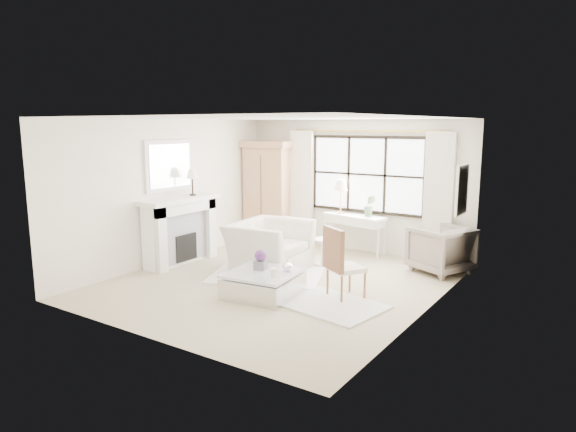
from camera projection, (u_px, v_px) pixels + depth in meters
name	position (u px, v px, depth m)	size (l,w,h in m)	color
floor	(278.00, 282.00, 8.56)	(5.50, 5.50, 0.00)	#C1B08F
ceiling	(278.00, 118.00, 8.08)	(5.50, 5.50, 0.00)	white
wall_back	(353.00, 186.00, 10.58)	(5.00, 5.00, 0.00)	silver
wall_front	(146.00, 231.00, 6.06)	(5.00, 5.00, 0.00)	beige
wall_left	(169.00, 192.00, 9.68)	(5.50, 5.50, 0.00)	white
wall_right	(429.00, 218.00, 6.96)	(5.50, 5.50, 0.00)	beige
window_pane	(367.00, 175.00, 10.35)	(2.40, 0.02, 1.50)	white
window_frame	(366.00, 175.00, 10.35)	(2.50, 0.04, 1.50)	black
curtain_rod	(367.00, 131.00, 10.15)	(0.04, 0.04, 3.30)	#A58139
curtain_left	(302.00, 188.00, 11.17)	(0.55, 0.10, 2.47)	white
curtain_right	(438.00, 199.00, 9.54)	(0.55, 0.10, 2.47)	beige
fireplace	(179.00, 229.00, 9.68)	(0.58, 1.66, 1.26)	white
mirror_frame	(169.00, 166.00, 9.58)	(0.05, 1.15, 0.95)	white
mirror_glass	(170.00, 166.00, 9.56)	(0.02, 1.00, 0.80)	silver
art_frame	(462.00, 190.00, 8.34)	(0.04, 0.62, 0.82)	white
art_canvas	(461.00, 190.00, 8.35)	(0.01, 0.52, 0.72)	#C3B097
mantel_lamp	(192.00, 175.00, 9.72)	(0.22, 0.22, 0.51)	black
armoire	(269.00, 191.00, 11.46)	(1.17, 0.78, 2.24)	tan
console_table	(354.00, 234.00, 10.41)	(1.36, 0.70, 0.80)	white
console_lamp	(341.00, 186.00, 10.43)	(0.28, 0.28, 0.69)	#A57839
orchid_plant	(370.00, 206.00, 10.15)	(0.24, 0.19, 0.43)	#536A47
side_table	(322.00, 248.00, 9.55)	(0.40, 0.40, 0.51)	silver
rug_left	(267.00, 275.00, 8.90)	(1.88, 1.33, 0.03)	white
rug_right	(331.00, 305.00, 7.45)	(1.43, 1.07, 0.03)	white
club_armchair	(269.00, 247.00, 9.17)	(1.37, 1.19, 0.89)	silver
wingback_chair	(441.00, 249.00, 9.07)	(0.90, 0.92, 0.84)	gray
french_chair	(344.00, 278.00, 7.74)	(0.66, 0.66, 1.08)	#905D3C
coffee_table	(263.00, 284.00, 7.87)	(1.10, 1.10, 0.38)	silver
planter_box	(261.00, 265.00, 7.96)	(0.18, 0.18, 0.13)	slate
planter_flowers	(260.00, 255.00, 7.93)	(0.18, 0.18, 0.18)	#5F2E74
pillar_candle	(273.00, 272.00, 7.58)	(0.10, 0.10, 0.12)	white
coffee_vase	(287.00, 265.00, 7.87)	(0.16, 0.16, 0.17)	silver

